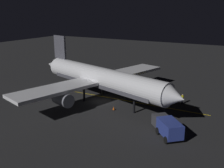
% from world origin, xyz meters
% --- Properties ---
extents(ground_plane, '(180.00, 180.00, 0.20)m').
position_xyz_m(ground_plane, '(0.00, 0.00, -0.10)').
color(ground_plane, black).
extents(apron_guide_stripe, '(0.93, 27.70, 0.01)m').
position_xyz_m(apron_guide_stripe, '(-2.49, 4.00, 0.00)').
color(apron_guide_stripe, gold).
rests_on(apron_guide_stripe, ground_plane).
extents(airliner, '(31.53, 32.86, 10.69)m').
position_xyz_m(airliner, '(-0.15, -0.55, 4.11)').
color(airliner, white).
rests_on(airliner, ground_plane).
extents(baggage_truck, '(5.42, 5.26, 2.23)m').
position_xyz_m(baggage_truck, '(6.86, 14.10, 1.16)').
color(baggage_truck, navy).
rests_on(baggage_truck, ground_plane).
extents(catering_truck, '(5.99, 2.79, 2.62)m').
position_xyz_m(catering_truck, '(-7.44, 3.15, 1.32)').
color(catering_truck, gold).
rests_on(catering_truck, ground_plane).
extents(ground_crew_worker, '(0.40, 0.40, 1.74)m').
position_xyz_m(ground_crew_worker, '(-5.84, 12.57, 0.89)').
color(ground_crew_worker, black).
rests_on(ground_crew_worker, ground_plane).
extents(traffic_cone_near_left, '(0.50, 0.50, 0.55)m').
position_xyz_m(traffic_cone_near_left, '(-8.07, 3.87, 0.25)').
color(traffic_cone_near_left, '#EA590F').
rests_on(traffic_cone_near_left, ground_plane).
extents(traffic_cone_near_right, '(0.50, 0.50, 0.55)m').
position_xyz_m(traffic_cone_near_right, '(4.82, 11.82, 0.25)').
color(traffic_cone_near_right, '#EA590F').
rests_on(traffic_cone_near_right, ground_plane).
extents(traffic_cone_under_wing, '(0.50, 0.50, 0.55)m').
position_xyz_m(traffic_cone_under_wing, '(-6.15, 6.27, 0.25)').
color(traffic_cone_under_wing, '#EA590F').
rests_on(traffic_cone_under_wing, ground_plane).
extents(traffic_cone_far, '(0.50, 0.50, 0.55)m').
position_xyz_m(traffic_cone_far, '(2.49, 3.73, 0.25)').
color(traffic_cone_far, '#EA590F').
rests_on(traffic_cone_far, ground_plane).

